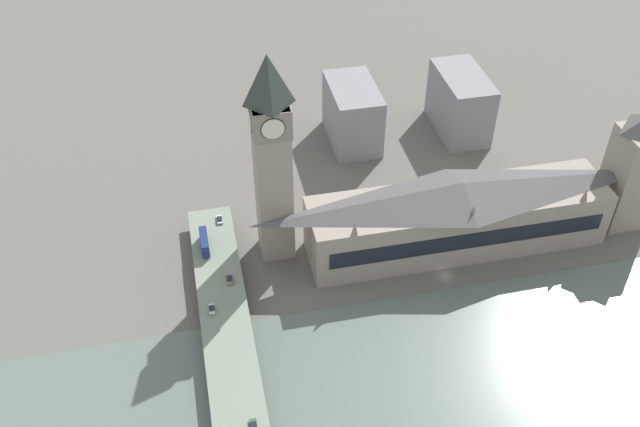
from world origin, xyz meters
The scene contains 13 objects.
ground_plane centered at (0.00, 0.00, 0.00)m, with size 600.00×600.00×0.00m, color #605E56.
river_water centered at (-38.89, 0.00, 0.15)m, with size 65.78×360.00×0.30m, color slate.
parliament_hall centered at (14.04, -8.00, 13.19)m, with size 22.54×100.34×26.56m.
clock_tower centered at (24.09, 51.64, 39.37)m, with size 12.13×12.13×73.58m.
victoria_tower centered at (14.09, -69.57, 22.01)m, with size 14.79×14.79×48.02m.
road_bridge centered at (-38.89, 72.46, 4.90)m, with size 163.56×14.70×5.97m.
double_decker_bus_lead centered at (23.46, 75.47, 8.66)m, with size 11.00×2.53×4.88m.
car_northbound_lead centered at (6.74, 69.27, 6.66)m, with size 4.26×1.93×1.38m.
car_northbound_tail centered at (-4.47, 75.92, 6.65)m, with size 3.85×1.79×1.35m.
car_southbound_lead centered at (-46.93, 69.30, 6.64)m, with size 4.66×1.87×1.33m.
car_southbound_mid centered at (35.79, 69.39, 6.60)m, with size 4.38×1.89×1.23m.
city_block_west centered at (79.92, -33.61, 12.70)m, with size 32.68×17.39×25.39m.
city_block_center centered at (81.85, 10.93, 12.28)m, with size 30.71×18.12×24.56m.
Camera 1 is at (-150.82, 74.18, 167.58)m, focal length 40.00 mm.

